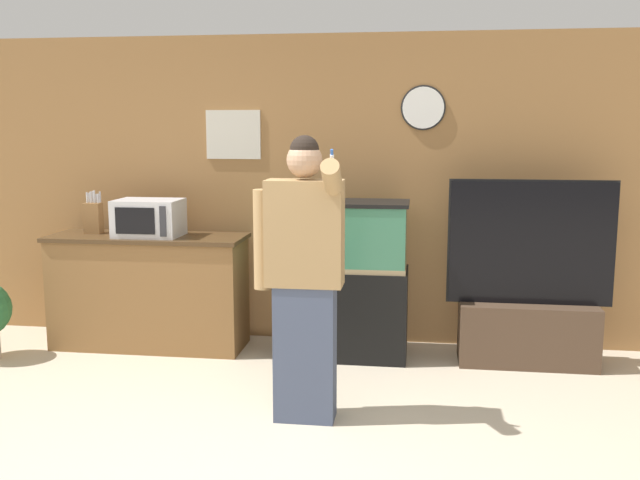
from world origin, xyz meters
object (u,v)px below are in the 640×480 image
microwave (149,218)px  tv_on_stand (528,311)px  counter_island (149,291)px  knife_block (93,217)px  aquarium_on_stand (344,279)px  person_standing (303,275)px

microwave → tv_on_stand: size_ratio=0.36×
counter_island → knife_block: size_ratio=4.50×
aquarium_on_stand → person_standing: size_ratio=0.70×
microwave → aquarium_on_stand: 1.67m
knife_block → counter_island: bearing=-5.5°
microwave → person_standing: size_ratio=0.29×
aquarium_on_stand → knife_block: bearing=178.1°
knife_block → aquarium_on_stand: 2.18m
tv_on_stand → counter_island: bearing=179.4°
knife_block → aquarium_on_stand: bearing=-1.9°
knife_block → tv_on_stand: tv_on_stand is taller
counter_island → aquarium_on_stand: aquarium_on_stand is taller
aquarium_on_stand → person_standing: person_standing is taller
microwave → aquarium_on_stand: aquarium_on_stand is taller
microwave → tv_on_stand: (3.05, 0.01, -0.68)m
microwave → knife_block: (-0.52, 0.09, -0.01)m
aquarium_on_stand → tv_on_stand: (1.44, -0.01, -0.21)m
counter_island → microwave: bearing=-47.9°
counter_island → microwave: microwave is taller
microwave → aquarium_on_stand: size_ratio=0.42×
microwave → knife_block: knife_block is taller
tv_on_stand → person_standing: size_ratio=0.81×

